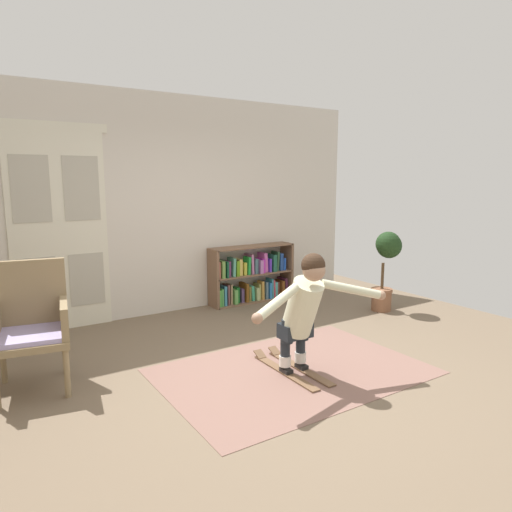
{
  "coord_description": "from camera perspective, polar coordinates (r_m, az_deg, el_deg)",
  "views": [
    {
      "loc": [
        -2.37,
        -3.27,
        1.81
      ],
      "look_at": [
        0.09,
        0.53,
        1.05
      ],
      "focal_mm": 32.53,
      "sensor_mm": 36.0,
      "label": 1
    }
  ],
  "objects": [
    {
      "name": "skis_pair",
      "position": [
        4.56,
        4.27,
        -13.56
      ],
      "size": [
        0.29,
        0.97,
        0.07
      ],
      "color": "brown",
      "rests_on": "rug"
    },
    {
      "name": "person_skier",
      "position": [
        4.2,
        5.92,
        -6.08
      ],
      "size": [
        1.44,
        0.59,
        1.1
      ],
      "color": "white",
      "rests_on": "skis_pair"
    },
    {
      "name": "rug",
      "position": [
        4.55,
        4.53,
        -13.91
      ],
      "size": [
        2.45,
        1.68,
        0.01
      ],
      "primitive_type": "cube",
      "color": "#835F54",
      "rests_on": "ground"
    },
    {
      "name": "back_wall",
      "position": [
        6.34,
        -11.01,
        6.11
      ],
      "size": [
        6.0,
        0.1,
        2.9
      ],
      "primitive_type": "cube",
      "color": "beige",
      "rests_on": "ground"
    },
    {
      "name": "wicker_chair",
      "position": [
        4.48,
        -25.95,
        -7.37
      ],
      "size": [
        0.7,
        0.7,
        1.1
      ],
      "color": "#8E7855",
      "rests_on": "ground"
    },
    {
      "name": "ground_plane",
      "position": [
        4.43,
        2.82,
        -14.61
      ],
      "size": [
        7.2,
        7.2,
        0.0
      ],
      "primitive_type": "plane",
      "color": "#725F4B"
    },
    {
      "name": "bookshelf",
      "position": [
        6.85,
        -0.61,
        -2.58
      ],
      "size": [
        1.32,
        0.3,
        0.83
      ],
      "color": "brown",
      "rests_on": "ground"
    },
    {
      "name": "double_door",
      "position": [
        5.93,
        -23.04,
        3.16
      ],
      "size": [
        1.22,
        0.05,
        2.45
      ],
      "color": "silver",
      "rests_on": "ground"
    },
    {
      "name": "potted_plant",
      "position": [
        6.57,
        15.85,
        -0.13
      ],
      "size": [
        0.39,
        0.34,
        1.1
      ],
      "color": "brown",
      "rests_on": "ground"
    }
  ]
}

